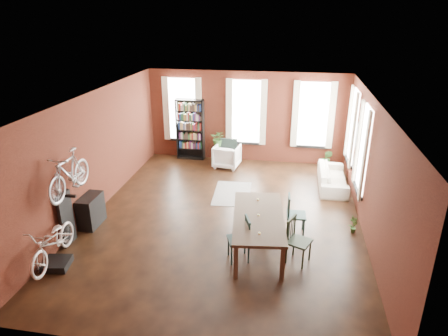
% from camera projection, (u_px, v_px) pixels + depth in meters
% --- Properties ---
extents(room, '(9.00, 9.04, 3.22)m').
position_uv_depth(room, '(238.00, 135.00, 10.28)').
color(room, black).
rests_on(room, ground).
extents(dining_table, '(1.39, 2.57, 0.84)m').
position_uv_depth(dining_table, '(258.00, 232.00, 9.11)').
color(dining_table, '#4A3A2C').
rests_on(dining_table, ground).
extents(dining_chair_a, '(0.59, 0.59, 1.00)m').
position_uv_depth(dining_chair_a, '(238.00, 239.00, 8.66)').
color(dining_chair_a, '#1A3B3A').
rests_on(dining_chair_a, ground).
extents(dining_chair_b, '(0.39, 0.39, 0.79)m').
position_uv_depth(dining_chair_b, '(256.00, 213.00, 9.99)').
color(dining_chair_b, black).
rests_on(dining_chair_b, ground).
extents(dining_chair_c, '(0.62, 0.62, 1.02)m').
position_uv_depth(dining_chair_c, '(299.00, 241.00, 8.57)').
color(dining_chair_c, black).
rests_on(dining_chair_c, ground).
extents(dining_chair_d, '(0.48, 0.48, 1.00)m').
position_uv_depth(dining_chair_d, '(296.00, 215.00, 9.70)').
color(dining_chair_d, '#193735').
rests_on(dining_chair_d, ground).
extents(bookshelf, '(1.00, 0.32, 2.20)m').
position_uv_depth(bookshelf, '(190.00, 130.00, 14.40)').
color(bookshelf, black).
rests_on(bookshelf, ground).
extents(white_armchair, '(0.93, 0.88, 0.86)m').
position_uv_depth(white_armchair, '(227.00, 155.00, 13.86)').
color(white_armchair, white).
rests_on(white_armchair, ground).
extents(cream_sofa, '(0.61, 2.08, 0.81)m').
position_uv_depth(cream_sofa, '(333.00, 174.00, 12.31)').
color(cream_sofa, beige).
rests_on(cream_sofa, ground).
extents(striped_rug, '(1.17, 1.78, 0.01)m').
position_uv_depth(striped_rug, '(232.00, 193.00, 11.97)').
color(striped_rug, black).
rests_on(striped_rug, ground).
extents(bike_trainer, '(0.61, 0.61, 0.15)m').
position_uv_depth(bike_trainer, '(57.00, 264.00, 8.55)').
color(bike_trainer, black).
rests_on(bike_trainer, ground).
extents(bike_wall_rack, '(0.16, 0.60, 1.30)m').
position_uv_depth(bike_wall_rack, '(66.00, 219.00, 9.21)').
color(bike_wall_rack, black).
rests_on(bike_wall_rack, ground).
extents(console_table, '(0.40, 0.80, 0.80)m').
position_uv_depth(console_table, '(91.00, 211.00, 10.11)').
color(console_table, black).
rests_on(console_table, ground).
extents(plant_stand, '(0.36, 0.36, 0.63)m').
position_uv_depth(plant_stand, '(217.00, 154.00, 14.26)').
color(plant_stand, black).
rests_on(plant_stand, ground).
extents(plant_by_sofa, '(0.55, 0.70, 0.27)m').
position_uv_depth(plant_by_sofa, '(327.00, 163.00, 13.95)').
color(plant_by_sofa, '#2E5622').
rests_on(plant_by_sofa, ground).
extents(plant_small, '(0.44, 0.48, 0.16)m').
position_uv_depth(plant_small, '(353.00, 230.00, 9.87)').
color(plant_small, '#305C25').
rests_on(plant_small, ground).
extents(bicycle_floor, '(0.67, 0.95, 1.73)m').
position_uv_depth(bicycle_floor, '(50.00, 225.00, 8.21)').
color(bicycle_floor, beige).
rests_on(bicycle_floor, bike_trainer).
extents(bicycle_hung, '(0.47, 1.00, 1.66)m').
position_uv_depth(bicycle_hung, '(67.00, 159.00, 8.62)').
color(bicycle_hung, '#A5A8AD').
rests_on(bicycle_hung, bike_wall_rack).
extents(plant_on_stand, '(0.56, 0.61, 0.45)m').
position_uv_depth(plant_on_stand, '(218.00, 140.00, 14.06)').
color(plant_on_stand, '#315B24').
rests_on(plant_on_stand, plant_stand).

